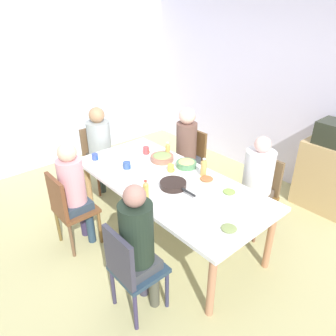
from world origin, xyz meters
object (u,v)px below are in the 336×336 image
(chair_3, at_px, (190,158))
(person_4, at_px, (138,241))
(chair_1, at_px, (98,154))
(bottle_2, at_px, (168,150))
(serving_pan, at_px, (173,185))
(chair_0, at_px, (259,190))
(person_2, at_px, (74,187))
(cup_4, at_px, (146,150))
(cup_1, at_px, (127,165))
(cup_2, at_px, (95,157))
(bowl_0, at_px, (186,164))
(person_1, at_px, (100,142))
(cup_0, at_px, (171,168))
(side_cabinet, at_px, (327,177))
(bottle_0, at_px, (204,168))
(bottle_1, at_px, (146,192))
(dining_table, at_px, (168,186))
(person_0, at_px, (257,177))
(cup_3, at_px, (109,173))
(plate_1, at_px, (206,180))
(plate_2, at_px, (229,229))
(chair_2, at_px, (68,207))
(bowl_1, at_px, (162,157))
(chair_4, at_px, (131,267))
(person_3, at_px, (186,144))

(chair_3, distance_m, person_4, 2.09)
(chair_1, distance_m, bottle_2, 1.19)
(bottle_2, bearing_deg, serving_pan, -36.45)
(chair_0, xyz_separation_m, person_2, (-1.15, -1.73, 0.21))
(chair_0, height_order, person_2, person_2)
(chair_0, height_order, cup_4, chair_0)
(chair_1, relative_size, cup_4, 8.05)
(cup_1, xyz_separation_m, bottle_2, (0.07, 0.56, 0.05))
(chair_0, distance_m, cup_2, 2.00)
(bowl_0, bearing_deg, person_1, -164.59)
(cup_0, height_order, cup_4, cup_4)
(cup_4, xyz_separation_m, bottle_2, (0.23, 0.15, 0.04))
(person_2, xyz_separation_m, side_cabinet, (1.48, 2.76, -0.27))
(person_4, relative_size, bottle_0, 5.85)
(bottle_2, bearing_deg, side_cabinet, 48.82)
(cup_4, xyz_separation_m, bottle_1, (0.86, -0.66, 0.06))
(cup_1, bearing_deg, dining_table, 18.36)
(serving_pan, bearing_deg, person_0, 63.76)
(person_4, height_order, cup_3, person_4)
(person_0, bearing_deg, cup_4, -155.00)
(plate_1, bearing_deg, person_1, -169.93)
(person_0, relative_size, plate_1, 4.72)
(chair_1, xyz_separation_m, person_1, (0.09, 0.00, 0.23))
(plate_2, height_order, side_cabinet, side_cabinet)
(dining_table, height_order, bottle_0, bottle_0)
(plate_2, xyz_separation_m, serving_pan, (-0.83, 0.12, 0.02))
(chair_2, bearing_deg, plate_1, 54.92)
(cup_3, relative_size, bottle_1, 0.46)
(person_0, xyz_separation_m, person_2, (-1.15, -1.64, -0.00))
(side_cabinet, bearing_deg, person_2, -118.19)
(bottle_2, bearing_deg, person_0, 22.86)
(chair_1, relative_size, bottle_0, 4.16)
(bowl_1, bearing_deg, plate_1, 3.49)
(chair_2, relative_size, bottle_1, 3.80)
(chair_3, relative_size, serving_pan, 1.97)
(chair_3, relative_size, chair_4, 1.00)
(person_1, xyz_separation_m, chair_3, (0.86, 0.91, -0.23))
(chair_3, relative_size, bowl_1, 3.24)
(plate_2, height_order, cup_0, cup_0)
(person_2, xyz_separation_m, person_4, (1.15, -0.00, 0.02))
(person_4, xyz_separation_m, cup_0, (-0.70, 0.98, 0.05))
(person_3, bearing_deg, cup_2, -108.78)
(person_4, bearing_deg, chair_0, 90.00)
(person_1, xyz_separation_m, person_2, (0.86, -0.82, -0.02))
(dining_table, bearing_deg, plate_2, -10.13)
(chair_3, distance_m, side_cabinet, 1.80)
(person_2, bearing_deg, cup_3, 77.77)
(person_2, relative_size, plate_2, 5.04)
(person_4, height_order, side_cabinet, person_4)
(cup_0, relative_size, bottle_1, 0.46)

